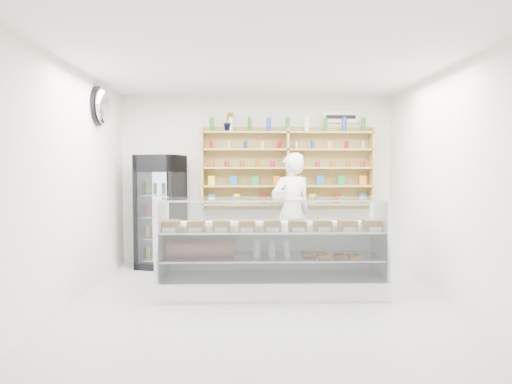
{
  "coord_description": "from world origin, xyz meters",
  "views": [
    {
      "loc": [
        -0.21,
        -5.17,
        1.6
      ],
      "look_at": [
        -0.06,
        0.9,
        1.28
      ],
      "focal_mm": 32.0,
      "sensor_mm": 36.0,
      "label": 1
    }
  ],
  "objects": [
    {
      "name": "drinks_cooler",
      "position": [
        -1.55,
        2.14,
        0.91
      ],
      "size": [
        0.79,
        0.78,
        1.8
      ],
      "rotation": [
        0.0,
        0.0,
        -0.26
      ],
      "color": "black",
      "rests_on": "floor"
    },
    {
      "name": "wall_sign",
      "position": [
        1.4,
        2.47,
        2.45
      ],
      "size": [
        0.62,
        0.03,
        0.2
      ],
      "primitive_type": "cube",
      "color": "white",
      "rests_on": "back_wall"
    },
    {
      "name": "wall_shelving",
      "position": [
        0.5,
        2.34,
        1.59
      ],
      "size": [
        2.84,
        0.28,
        1.33
      ],
      "color": "tan",
      "rests_on": "back_wall"
    },
    {
      "name": "security_mirror",
      "position": [
        -2.17,
        1.2,
        2.45
      ],
      "size": [
        0.15,
        0.5,
        0.5
      ],
      "primitive_type": "ellipsoid",
      "color": "silver",
      "rests_on": "left_wall"
    },
    {
      "name": "display_counter",
      "position": [
        0.13,
        0.54,
        0.34
      ],
      "size": [
        2.81,
        0.84,
        1.22
      ],
      "color": "white",
      "rests_on": "floor"
    },
    {
      "name": "potted_plant",
      "position": [
        -0.47,
        2.34,
        2.35
      ],
      "size": [
        0.18,
        0.14,
        0.31
      ],
      "primitive_type": "imported",
      "rotation": [
        0.0,
        0.0,
        -0.04
      ],
      "color": "#1E6626",
      "rests_on": "wall_shelving"
    },
    {
      "name": "shop_worker",
      "position": [
        0.51,
        1.81,
        0.92
      ],
      "size": [
        0.78,
        0.66,
        1.83
      ],
      "primitive_type": "imported",
      "rotation": [
        0.0,
        0.0,
        3.53
      ],
      "color": "silver",
      "rests_on": "floor"
    },
    {
      "name": "room",
      "position": [
        0.0,
        0.0,
        1.4
      ],
      "size": [
        5.0,
        5.0,
        5.0
      ],
      "color": "#9D9DA1",
      "rests_on": "ground"
    }
  ]
}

